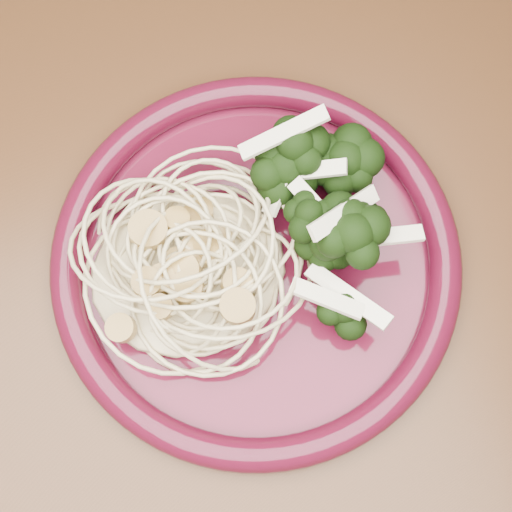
% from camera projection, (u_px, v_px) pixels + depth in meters
% --- Properties ---
extents(dining_table, '(1.20, 0.80, 0.75)m').
position_uv_depth(dining_table, '(355.00, 312.00, 0.60)').
color(dining_table, '#472814').
rests_on(dining_table, ground).
extents(dinner_plate, '(0.33, 0.33, 0.02)m').
position_uv_depth(dinner_plate, '(256.00, 260.00, 0.50)').
color(dinner_plate, '#460C1D').
rests_on(dinner_plate, dining_table).
extents(spaghetti_pile, '(0.15, 0.14, 0.03)m').
position_uv_depth(spaghetti_pile, '(187.00, 267.00, 0.48)').
color(spaghetti_pile, beige).
rests_on(spaghetti_pile, dinner_plate).
extents(scallop_cluster, '(0.14, 0.14, 0.04)m').
position_uv_depth(scallop_cluster, '(182.00, 251.00, 0.45)').
color(scallop_cluster, tan).
rests_on(scallop_cluster, spaghetti_pile).
extents(broccoli_pile, '(0.12, 0.17, 0.05)m').
position_uv_depth(broccoli_pile, '(341.00, 236.00, 0.48)').
color(broccoli_pile, black).
rests_on(broccoli_pile, dinner_plate).
extents(onion_garnish, '(0.08, 0.11, 0.06)m').
position_uv_depth(onion_garnish, '(347.00, 219.00, 0.45)').
color(onion_garnish, '#F4EFCC').
rests_on(onion_garnish, broccoli_pile).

